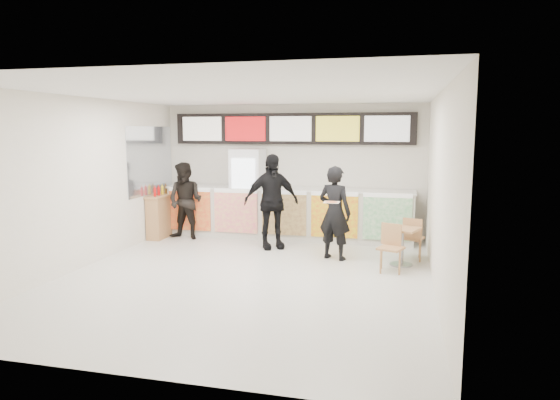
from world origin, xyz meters
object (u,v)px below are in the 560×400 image
(drinks_fridge, at_px, (248,193))
(customer_main, at_px, (335,213))
(service_counter, at_px, (288,213))
(condiment_ledge, at_px, (161,216))
(cafe_table, at_px, (402,239))
(customer_mid, at_px, (271,202))
(customer_left, at_px, (185,201))

(drinks_fridge, xyz_separation_m, customer_main, (2.20, -1.58, -0.12))
(service_counter, height_order, customer_main, customer_main)
(drinks_fridge, bearing_deg, condiment_ledge, -162.33)
(drinks_fridge, bearing_deg, service_counter, -0.99)
(service_counter, distance_m, customer_main, 2.04)
(drinks_fridge, distance_m, condiment_ledge, 2.04)
(customer_main, bearing_deg, service_counter, -31.69)
(service_counter, distance_m, condiment_ledge, 2.88)
(cafe_table, bearing_deg, customer_main, -166.72)
(customer_mid, height_order, condiment_ledge, customer_mid)
(customer_left, distance_m, condiment_ledge, 0.72)
(customer_left, bearing_deg, condiment_ledge, -174.85)
(customer_left, relative_size, condiment_ledge, 1.48)
(customer_mid, bearing_deg, customer_left, 138.30)
(service_counter, height_order, drinks_fridge, drinks_fridge)
(customer_left, bearing_deg, cafe_table, -6.90)
(customer_main, xyz_separation_m, customer_mid, (-1.38, 0.57, 0.09))
(drinks_fridge, xyz_separation_m, cafe_table, (3.43, -1.75, -0.52))
(customer_main, bearing_deg, cafe_table, -168.44)
(customer_main, relative_size, condiment_ledge, 1.53)
(cafe_table, relative_size, condiment_ledge, 1.25)
(condiment_ledge, bearing_deg, service_counter, 11.71)
(customer_main, relative_size, cafe_table, 1.23)
(drinks_fridge, distance_m, cafe_table, 3.89)
(service_counter, height_order, condiment_ledge, condiment_ledge)
(cafe_table, height_order, condiment_ledge, condiment_ledge)
(drinks_fridge, relative_size, cafe_table, 1.39)
(customer_left, distance_m, customer_mid, 2.12)
(customer_left, bearing_deg, drinks_fridge, 32.84)
(service_counter, bearing_deg, customer_mid, -96.55)
(cafe_table, bearing_deg, customer_mid, -174.58)
(service_counter, xyz_separation_m, customer_left, (-2.19, -0.60, 0.28))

